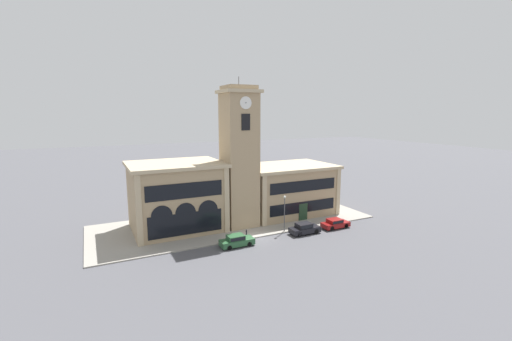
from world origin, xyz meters
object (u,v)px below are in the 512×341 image
parked_car_far (335,223)px  bollard (246,233)px  parked_car_near (236,240)px  parked_car_mid (304,228)px  street_lamp (285,208)px

parked_car_far → bollard: size_ratio=3.85×
parked_car_near → parked_car_far: 15.38m
bollard → parked_car_mid: bearing=-13.7°
parked_car_near → bollard: 2.94m
parked_car_near → parked_car_far: (15.38, -0.00, -0.04)m
parked_car_mid → bollard: bearing=166.6°
parked_car_far → parked_car_mid: bearing=-179.7°
street_lamp → parked_car_far: bearing=-12.8°
parked_car_far → street_lamp: street_lamp is taller
street_lamp → bollard: street_lamp is taller
parked_car_near → parked_car_far: size_ratio=1.04×
parked_car_mid → bollard: 8.09m
parked_car_far → bollard: bearing=172.0°
parked_car_mid → parked_car_far: (5.29, -0.00, -0.08)m
parked_car_near → street_lamp: (7.90, 1.70, 2.78)m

